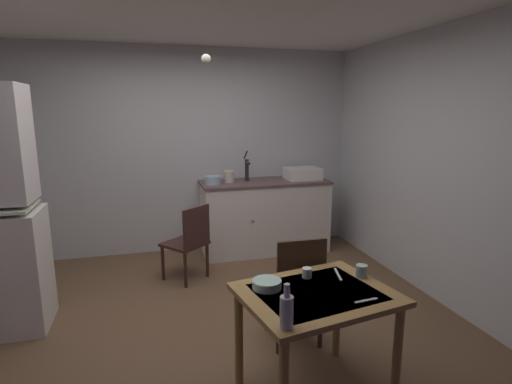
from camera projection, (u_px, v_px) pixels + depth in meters
name	position (u px, v px, depth m)	size (l,w,h in m)	color
ground_plane	(213.00, 322.00, 3.54)	(5.36, 5.36, 0.00)	brown
wall_back	(185.00, 151.00, 5.19)	(4.46, 0.10, 2.59)	silver
wall_right	(441.00, 166.00, 3.84)	(0.10, 4.05, 2.59)	silver
counter_cabinet	(265.00, 216.00, 5.25)	(1.64, 0.64, 0.93)	silver
sink_basin	(303.00, 173.00, 5.27)	(0.44, 0.34, 0.15)	white
hand_pump	(247.00, 168.00, 5.11)	(0.05, 0.27, 0.39)	#232328
mixing_bowl_counter	(213.00, 180.00, 4.93)	(0.20, 0.20, 0.10)	#9EB2C6
stoneware_crock	(229.00, 176.00, 5.06)	(0.13, 0.13, 0.15)	beige
dining_table	(316.00, 308.00, 2.51)	(1.03, 0.88, 0.73)	#A07640
chair_far_side	(296.00, 288.00, 3.13)	(0.41, 0.41, 0.90)	#3B251B
chair_by_counter	(189.00, 241.00, 4.33)	(0.56, 0.56, 0.83)	#3D201B
serving_bowl_wide	(267.00, 284.00, 2.53)	(0.18, 0.18, 0.05)	#ADD1C1
mug_tall	(362.00, 271.00, 2.70)	(0.08, 0.08, 0.08)	#ADD1C1
mug_dark	(307.00, 273.00, 2.70)	(0.06, 0.06, 0.07)	white
glass_bottle	(287.00, 311.00, 2.06)	(0.07, 0.07, 0.24)	#B7BCC1
table_knife	(338.00, 274.00, 2.75)	(0.21, 0.02, 0.01)	silver
teaspoon_near_bowl	(366.00, 300.00, 2.37)	(0.16, 0.02, 0.01)	beige
pendant_bulb	(206.00, 59.00, 3.43)	(0.08, 0.08, 0.08)	#F9EFCC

